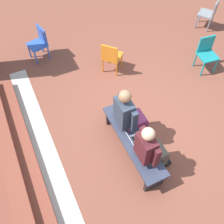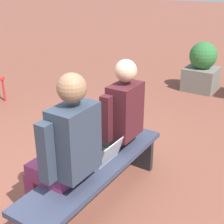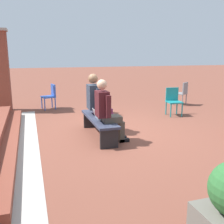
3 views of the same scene
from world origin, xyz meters
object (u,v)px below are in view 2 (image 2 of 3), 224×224
laptop (103,155)px  person_adult (65,150)px  bench (97,173)px  person_student (116,119)px  planter (202,68)px

laptop → person_adult: bearing=-10.8°
bench → laptop: (-0.09, 0.01, 0.15)m
person_student → person_adult: 0.78m
laptop → planter: planter is taller
person_student → laptop: bearing=13.2°
person_student → planter: size_ratio=1.43×
person_student → planter: (-3.44, -0.20, -0.28)m
bench → person_adult: person_adult is taller
bench → planter: planter is taller
laptop → planter: size_ratio=0.34×
planter → bench: bearing=3.9°
person_student → planter: person_student is taller
person_student → laptop: size_ratio=4.21×
person_adult → bench: bearing=168.2°
person_student → laptop: (0.34, 0.08, -0.22)m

